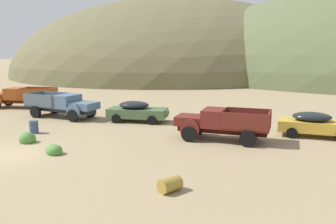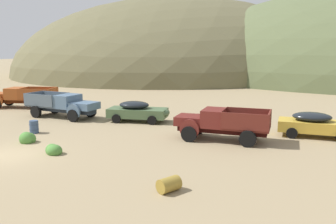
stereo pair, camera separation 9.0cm
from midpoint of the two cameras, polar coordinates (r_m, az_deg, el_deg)
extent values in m
plane|color=#998460|center=(20.29, -24.86, -6.46)|extent=(300.00, 300.00, 0.00)
ellipsoid|color=brown|center=(89.01, 2.72, 6.67)|extent=(72.86, 85.72, 34.36)
cube|color=#51220D|center=(35.84, -22.50, 1.69)|extent=(5.96, 2.92, 0.36)
cube|color=#A34C1E|center=(36.90, -25.55, 2.41)|extent=(2.35, 2.23, 0.55)
cylinder|color=#A34C1E|center=(37.66, -24.38, 2.09)|extent=(1.19, 0.58, 1.20)
cube|color=#A34C1E|center=(36.03, -23.37, 2.81)|extent=(1.96, 2.30, 1.05)
cube|color=black|center=(36.32, -24.25, 3.13)|extent=(0.61, 1.57, 0.59)
cube|color=#97471E|center=(35.05, -20.18, 2.06)|extent=(3.53, 2.94, 0.12)
cube|color=#97471E|center=(35.88, -19.52, 3.14)|extent=(2.88, 1.12, 0.95)
cube|color=#97471E|center=(34.08, -21.00, 2.71)|extent=(2.88, 1.12, 0.95)
cube|color=#97471E|center=(34.35, -18.07, 2.93)|extent=(0.78, 1.94, 0.95)
cylinder|color=black|center=(37.75, -24.31, 1.68)|extent=(1.00, 0.59, 0.96)
cylinder|color=black|center=(35.93, -19.03, 1.64)|extent=(1.00, 0.59, 0.96)
cylinder|color=black|center=(34.06, -20.55, 1.10)|extent=(1.00, 0.59, 0.96)
cube|color=#262D39|center=(29.66, -16.59, 0.42)|extent=(5.99, 1.00, 0.36)
cube|color=slate|center=(28.16, -13.31, 1.00)|extent=(1.90, 1.70, 0.55)
cube|color=#B7B2A8|center=(27.62, -11.89, 0.83)|extent=(0.09, 1.16, 0.44)
cylinder|color=slate|center=(27.62, -14.99, 0.01)|extent=(1.20, 0.19, 1.20)
cylinder|color=slate|center=(29.14, -12.43, 0.63)|extent=(1.20, 0.19, 1.20)
cube|color=slate|center=(29.18, -15.83, 1.70)|extent=(1.40, 1.95, 1.05)
cube|color=black|center=(28.74, -14.92, 2.04)|extent=(0.06, 1.64, 0.59)
cube|color=#4D5B67|center=(30.74, -18.87, 1.08)|extent=(3.04, 2.05, 0.12)
cube|color=#4D5B67|center=(29.97, -20.28, 1.80)|extent=(3.02, 0.13, 0.95)
cube|color=#4D5B67|center=(31.39, -17.64, 2.31)|extent=(3.02, 0.13, 0.95)
cube|color=#4D5B67|center=(31.70, -20.80, 2.20)|extent=(0.12, 2.02, 0.95)
cylinder|color=black|center=(27.63, -15.03, -0.58)|extent=(0.96, 0.29, 0.96)
cylinder|color=black|center=(29.23, -12.35, 0.11)|extent=(0.96, 0.29, 0.96)
cylinder|color=black|center=(30.26, -20.56, 0.03)|extent=(0.96, 0.29, 0.96)
cylinder|color=black|center=(31.72, -17.82, 0.64)|extent=(0.96, 0.29, 0.96)
cube|color=#47603D|center=(26.89, -4.85, -0.12)|extent=(4.76, 2.91, 0.68)
ellipsoid|color=black|center=(26.87, -5.42, 1.16)|extent=(2.64, 2.17, 0.57)
ellipsoid|color=#47603D|center=(26.38, -0.71, -0.14)|extent=(1.32, 1.70, 0.61)
cylinder|color=black|center=(25.70, -2.52, -1.35)|extent=(0.71, 0.36, 0.68)
cylinder|color=black|center=(27.49, -1.54, -0.58)|extent=(0.71, 0.36, 0.68)
cylinder|color=black|center=(26.52, -8.27, -1.09)|extent=(0.71, 0.36, 0.68)
cylinder|color=black|center=(28.25, -6.96, -0.36)|extent=(0.71, 0.36, 0.68)
cube|color=black|center=(21.59, 8.80, -2.83)|extent=(5.43, 1.56, 0.36)
cube|color=maroon|center=(21.93, 3.76, -1.31)|extent=(1.88, 1.84, 0.55)
cube|color=#B7B2A8|center=(22.16, 1.80, -1.25)|extent=(0.21, 1.14, 0.44)
cylinder|color=maroon|center=(22.87, 4.97, -1.76)|extent=(1.21, 0.32, 1.20)
cylinder|color=maroon|center=(21.02, 3.62, -2.81)|extent=(1.21, 0.32, 1.20)
cube|color=maroon|center=(21.54, 7.53, -0.91)|extent=(1.46, 2.03, 1.05)
cube|color=black|center=(21.62, 6.09, -0.27)|extent=(0.24, 1.61, 0.59)
cube|color=maroon|center=(21.33, 12.69, -2.47)|extent=(2.92, 2.29, 0.12)
cube|color=maroon|center=(22.19, 13.06, -0.58)|extent=(2.70, 0.42, 0.95)
cube|color=maroon|center=(20.25, 12.41, -1.58)|extent=(2.70, 0.42, 0.95)
cube|color=maroon|center=(21.11, 16.25, -1.27)|extent=(0.34, 1.98, 0.95)
cylinder|color=black|center=(22.98, 4.99, -2.41)|extent=(0.99, 0.39, 0.96)
cylinder|color=black|center=(21.04, 3.57, -3.58)|extent=(0.99, 0.39, 0.96)
cylinder|color=black|center=(22.40, 13.55, -3.00)|extent=(0.99, 0.39, 0.96)
cylinder|color=black|center=(20.40, 12.93, -4.26)|extent=(0.99, 0.39, 0.96)
cube|color=gold|center=(24.01, 22.97, -2.16)|extent=(4.72, 2.34, 0.68)
ellipsoid|color=black|center=(23.88, 22.42, -0.72)|extent=(2.53, 1.87, 0.57)
cylinder|color=black|center=(23.14, 19.56, -3.24)|extent=(0.70, 0.28, 0.68)
cylinder|color=black|center=(24.93, 19.59, -2.31)|extent=(0.70, 0.28, 0.68)
cylinder|color=olive|center=(13.94, 0.35, -11.68)|extent=(0.89, 1.04, 0.58)
cylinder|color=#384C6B|center=(24.78, -20.81, -2.26)|extent=(0.57, 0.57, 0.84)
torus|color=#27354A|center=(24.75, -20.84, -1.88)|extent=(0.61, 0.61, 0.03)
torus|color=#27354A|center=(24.82, -20.79, -2.64)|extent=(0.61, 0.61, 0.03)
ellipsoid|color=#4C8438|center=(19.78, -18.14, -5.87)|extent=(0.74, 0.66, 0.67)
ellipsoid|color=#4C8438|center=(19.60, -17.82, -6.01)|extent=(0.86, 0.77, 0.66)
ellipsoid|color=#4C8438|center=(22.56, -21.47, -4.06)|extent=(0.81, 0.73, 0.74)
ellipsoid|color=#4C8438|center=(22.48, -21.84, -4.07)|extent=(0.90, 0.81, 0.84)
ellipsoid|color=olive|center=(26.14, 11.64, -1.69)|extent=(0.86, 0.77, 0.70)
ellipsoid|color=olive|center=(25.96, 11.11, -1.68)|extent=(0.81, 0.73, 0.82)
ellipsoid|color=olive|center=(25.91, 11.11, -1.82)|extent=(0.73, 0.65, 0.63)
camera|label=1|loc=(0.05, -89.89, 0.02)|focal=37.58mm
camera|label=2|loc=(0.05, 90.11, -0.02)|focal=37.58mm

